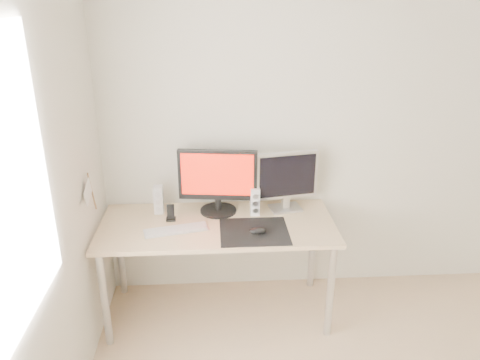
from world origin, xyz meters
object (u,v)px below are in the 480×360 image
second_monitor (287,178)px  speaker_right (255,201)px  mouse (258,231)px  phone_dock (171,215)px  desk (217,233)px  main_monitor (218,179)px  speaker_left (159,200)px  keyboard (176,230)px

second_monitor → speaker_right: second_monitor is taller
mouse → phone_dock: phone_dock is taller
second_monitor → phone_dock: second_monitor is taller
desk → main_monitor: bearing=86.4°
mouse → speaker_left: (-0.67, 0.36, 0.08)m
second_monitor → phone_dock: (-0.82, -0.13, -0.21)m
mouse → main_monitor: bearing=126.3°
desk → speaker_left: bearing=154.8°
mouse → second_monitor: (0.24, 0.36, 0.22)m
mouse → main_monitor: 0.48m
mouse → speaker_right: size_ratio=0.54×
mouse → speaker_left: speaker_left is taller
mouse → main_monitor: (-0.25, 0.34, 0.23)m
main_monitor → keyboard: bearing=-136.9°
keyboard → main_monitor: bearing=43.1°
speaker_left → phone_dock: (0.09, -0.13, -0.06)m
speaker_right → phone_dock: 0.59m
mouse → speaker_right: 0.30m
keyboard → desk: bearing=18.6°
second_monitor → mouse: bearing=-123.4°
keyboard → speaker_left: bearing=115.6°
mouse → speaker_right: (0.01, 0.29, 0.08)m
mouse → phone_dock: 0.62m
main_monitor → mouse: bearing=-53.7°
desk → phone_dock: (-0.32, 0.07, 0.11)m
second_monitor → speaker_right: 0.28m
mouse → desk: size_ratio=0.07×
main_monitor → second_monitor: 0.49m
main_monitor → phone_dock: size_ratio=4.71×
mouse → keyboard: (-0.53, 0.07, -0.02)m
keyboard → phone_dock: (-0.04, 0.16, 0.03)m
mouse → desk: mouse is taller
mouse → second_monitor: 0.48m
second_monitor → desk: bearing=-158.8°
desk → speaker_left: 0.49m
desk → speaker_left: size_ratio=7.96×
desk → keyboard: size_ratio=3.67×
main_monitor → speaker_right: 0.30m
second_monitor → phone_dock: bearing=-171.2°
speaker_right → phone_dock: (-0.59, -0.06, -0.06)m
desk → second_monitor: bearing=21.2°
speaker_left → mouse: bearing=-28.2°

